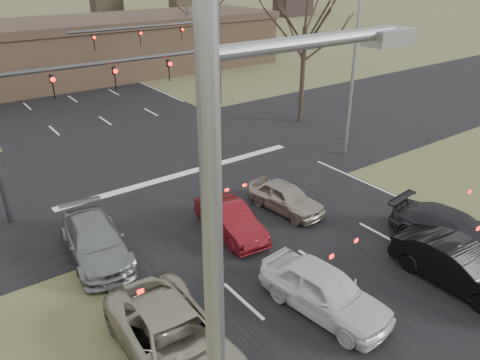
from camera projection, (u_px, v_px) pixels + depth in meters
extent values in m
plane|color=#51552D|center=(385.00, 309.00, 15.07)|extent=(360.00, 360.00, 0.00)
cube|color=black|center=(166.00, 162.00, 26.03)|extent=(200.00, 14.00, 0.02)
cube|color=brown|center=(66.00, 55.00, 42.94)|extent=(42.00, 10.00, 4.60)
cube|color=#38281E|center=(61.00, 25.00, 41.81)|extent=(42.40, 10.40, 0.70)
cylinder|color=#383A3D|center=(127.00, 60.00, 20.60)|extent=(12.00, 0.18, 0.18)
imported|color=black|center=(53.00, 87.00, 19.12)|extent=(0.16, 0.20, 1.00)
imported|color=black|center=(115.00, 78.00, 20.54)|extent=(0.16, 0.20, 1.00)
imported|color=black|center=(169.00, 70.00, 21.96)|extent=(0.16, 0.20, 1.00)
imported|color=black|center=(216.00, 63.00, 23.38)|extent=(0.16, 0.20, 1.00)
cylinder|color=#383A3D|center=(219.00, 51.00, 34.97)|extent=(0.24, 0.24, 8.00)
cylinder|color=#383A3D|center=(150.00, 26.00, 31.10)|extent=(11.00, 0.18, 0.18)
imported|color=black|center=(181.00, 34.00, 32.66)|extent=(0.16, 0.20, 1.00)
imported|color=black|center=(140.00, 38.00, 30.98)|extent=(0.16, 0.20, 1.00)
imported|color=black|center=(94.00, 42.00, 29.31)|extent=(0.16, 0.20, 1.00)
cylinder|color=gray|center=(311.00, 42.00, 3.79)|extent=(2.00, 0.12, 0.12)
cube|color=gray|center=(389.00, 37.00, 4.34)|extent=(0.50, 0.25, 0.15)
cylinder|color=gray|center=(354.00, 67.00, 25.03)|extent=(0.18, 0.18, 10.00)
cylinder|color=gray|center=(197.00, 31.00, 37.73)|extent=(0.18, 0.18, 10.00)
cylinder|color=black|center=(302.00, 76.00, 31.27)|extent=(0.32, 0.32, 6.33)
cylinder|color=black|center=(203.00, 43.00, 47.59)|extent=(0.32, 0.32, 4.95)
imported|color=gray|center=(174.00, 339.00, 12.83)|extent=(2.87, 5.64, 1.53)
imported|color=silver|center=(324.00, 290.00, 14.73)|extent=(2.35, 4.68, 1.53)
imported|color=black|center=(459.00, 266.00, 15.91)|extent=(1.64, 4.64, 1.53)
imported|color=black|center=(453.00, 231.00, 18.03)|extent=(2.52, 5.10, 1.42)
imported|color=slate|center=(95.00, 241.00, 17.42)|extent=(2.52, 5.03, 1.40)
imported|color=#590C11|center=(230.00, 220.00, 18.92)|extent=(1.74, 4.09, 1.31)
imported|color=#A29483|center=(286.00, 197.00, 20.77)|extent=(1.92, 3.92, 1.29)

